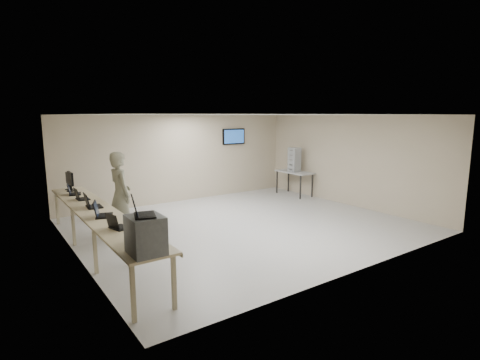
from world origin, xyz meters
TOP-DOWN VIEW (x-y plane):
  - room at (0.03, 0.06)m, footprint 8.01×7.01m
  - workbench at (-3.59, 0.00)m, footprint 0.76×6.00m
  - equipment_box at (-3.65, -2.75)m, footprint 0.45×0.52m
  - laptop_on_box at (-3.71, -2.75)m, footprint 0.40×0.44m
  - laptop_0 at (-3.59, -2.27)m, footprint 0.27×0.33m
  - laptop_1 at (-3.63, -1.37)m, footprint 0.37×0.40m
  - laptop_2 at (-3.65, -0.45)m, footprint 0.45×0.47m
  - laptop_3 at (-3.62, 0.40)m, footprint 0.35×0.41m
  - laptop_4 at (-3.63, 1.31)m, footprint 0.29×0.35m
  - laptop_5 at (-3.66, 2.00)m, footprint 0.37×0.41m
  - monitor_near at (-3.60, 2.48)m, footprint 0.22×0.49m
  - monitor_far at (-3.60, 2.73)m, footprint 0.20×0.44m
  - soldier at (-2.84, 0.93)m, footprint 0.52×0.75m
  - side_table at (3.60, 2.00)m, footprint 0.66×1.41m
  - storage_bins at (3.58, 2.00)m, footprint 0.32×0.35m

SIDE VIEW (x-z plane):
  - side_table at x=3.60m, z-range 0.35..1.19m
  - workbench at x=-3.59m, z-range 0.38..1.28m
  - laptop_0 at x=-3.59m, z-range 0.84..1.09m
  - laptop_4 at x=-3.63m, z-range 0.83..1.10m
  - laptop_1 at x=-3.63m, z-range 0.83..1.11m
  - laptop_5 at x=-3.66m, z-range 0.83..1.11m
  - laptop_3 at x=-3.62m, z-range 0.82..1.13m
  - laptop_2 at x=-3.65m, z-range 0.82..1.13m
  - soldier at x=-2.84m, z-range 0.00..1.98m
  - monitor_far at x=-3.60m, z-range 0.95..1.38m
  - equipment_box at x=-3.65m, z-range 0.90..1.43m
  - monitor_near at x=-3.60m, z-range 0.95..1.44m
  - storage_bins at x=3.58m, z-range 0.84..1.68m
  - room at x=0.03m, z-range 0.01..2.82m
  - laptop_on_box at x=-3.71m, z-range 1.36..1.65m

